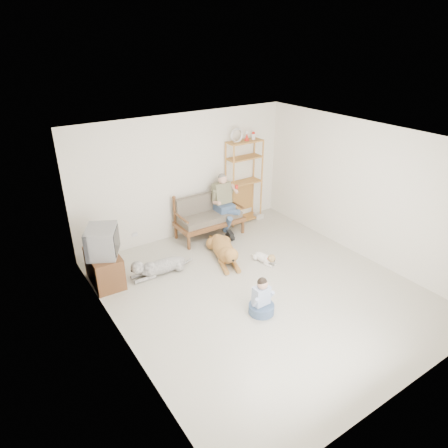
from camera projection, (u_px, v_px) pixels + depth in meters
floor at (261, 290)px, 7.15m from camera, size 5.50×5.50×0.00m
ceiling at (268, 141)px, 5.97m from camera, size 5.50×5.50×0.00m
wall_back at (184, 176)px, 8.62m from camera, size 5.00×0.00×5.00m
wall_front at (418, 309)px, 4.50m from camera, size 5.00×0.00×5.00m
wall_left at (118, 267)px, 5.31m from camera, size 0.00×5.50×5.50m
wall_right at (364, 192)px, 7.81m from camera, size 0.00×5.50×5.50m
loveseat at (208, 215)px, 8.90m from camera, size 1.51×0.72×0.95m
man at (226, 208)px, 8.86m from camera, size 0.52×0.75×1.21m
etagere at (244, 181)px, 9.34m from camera, size 0.88×0.38×2.28m
book_stack at (259, 216)px, 9.86m from camera, size 0.22×0.16×0.13m
tv_stand at (104, 268)px, 7.25m from camera, size 0.53×0.92×0.60m
crt_tv at (102, 241)px, 6.99m from camera, size 0.73×0.78×0.52m
wall_outlet at (135, 235)px, 8.44m from camera, size 0.12×0.02×0.08m
golden_retriever at (224, 250)px, 8.04m from camera, size 0.72×1.57×0.49m
shaggy_dog at (158, 267)px, 7.54m from camera, size 1.35×0.33×0.40m
terrier at (265, 258)px, 7.95m from camera, size 0.25×0.67×0.25m
child at (261, 300)px, 6.48m from camera, size 0.42×0.42×0.67m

